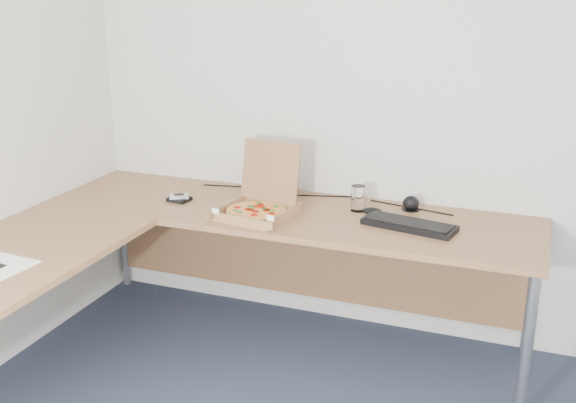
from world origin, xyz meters
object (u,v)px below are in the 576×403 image
at_px(drinking_glass, 358,198).
at_px(desk, 190,236).
at_px(keyboard, 409,225).
at_px(wallet, 179,199).
at_px(pizza_box, 258,207).

bearing_deg(drinking_glass, desk, -140.06).
bearing_deg(desk, keyboard, 22.53).
distance_m(keyboard, wallet, 1.21).
bearing_deg(drinking_glass, pizza_box, -151.76).
bearing_deg(drinking_glass, keyboard, -28.40).
bearing_deg(keyboard, drinking_glass, 162.73).
bearing_deg(wallet, desk, -46.75).
bearing_deg(drinking_glass, wallet, -169.14).
height_order(pizza_box, drinking_glass, pizza_box).
xyz_separation_m(desk, keyboard, (0.95, 0.39, 0.04)).
xyz_separation_m(keyboard, wallet, (-1.21, -0.02, -0.00)).
height_order(desk, keyboard, keyboard).
relative_size(pizza_box, wallet, 3.54).
distance_m(pizza_box, drinking_glass, 0.51).
xyz_separation_m(drinking_glass, keyboard, (0.29, -0.16, -0.05)).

